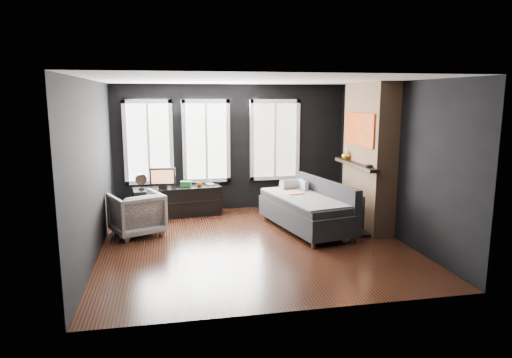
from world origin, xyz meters
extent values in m
plane|color=black|center=(0.00, 0.00, 0.00)|extent=(5.00, 5.00, 0.00)
plane|color=white|center=(0.00, 0.00, 2.70)|extent=(5.00, 5.00, 0.00)
cube|color=black|center=(0.00, 2.50, 1.35)|extent=(5.00, 0.02, 2.70)
cube|color=black|center=(-2.50, 0.00, 1.35)|extent=(0.02, 5.00, 2.70)
cube|color=black|center=(2.50, 0.00, 1.35)|extent=(0.02, 5.00, 2.70)
cube|color=gray|center=(1.22, 1.17, 0.66)|extent=(0.11, 0.33, 0.33)
imported|color=silver|center=(-1.95, 0.90, 0.42)|extent=(1.06, 1.03, 0.85)
imported|color=#CB6810|center=(-0.75, 2.10, 0.66)|extent=(0.13, 0.11, 0.12)
imported|color=beige|center=(-0.58, 2.25, 0.71)|extent=(0.15, 0.05, 0.21)
cube|color=#23682D|center=(-1.02, 2.11, 0.66)|extent=(0.23, 0.17, 0.12)
imported|color=gold|center=(2.05, 1.05, 1.33)|extent=(0.19, 0.20, 0.19)
cylinder|color=black|center=(2.05, 0.05, 1.25)|extent=(0.16, 0.16, 0.04)
camera|label=1|loc=(-1.40, -7.24, 2.46)|focal=32.00mm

